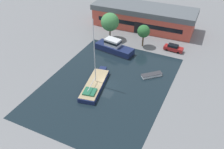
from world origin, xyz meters
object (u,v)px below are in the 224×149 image
at_px(warehouse_building, 144,17).
at_px(quay_tree_near_building, 144,31).
at_px(small_dinghy, 152,75).
at_px(motor_cruiser, 114,47).
at_px(parked_car, 173,48).
at_px(quay_tree_by_water, 110,22).
at_px(sailboat_moored, 95,84).

bearing_deg(warehouse_building, quay_tree_near_building, -73.02).
bearing_deg(small_dinghy, quay_tree_near_building, 165.00).
bearing_deg(quay_tree_near_building, small_dinghy, -61.51).
bearing_deg(motor_cruiser, parked_car, -54.77).
bearing_deg(quay_tree_by_water, small_dinghy, -36.89).
xyz_separation_m(warehouse_building, quay_tree_near_building, (3.96, -11.15, 0.98)).
relative_size(quay_tree_near_building, small_dinghy, 1.35).
bearing_deg(quay_tree_near_building, sailboat_moored, -98.09).
relative_size(quay_tree_near_building, motor_cruiser, 0.56).
xyz_separation_m(quay_tree_by_water, parked_car, (17.44, 0.88, -4.03)).
bearing_deg(small_dinghy, warehouse_building, 160.85).
bearing_deg(warehouse_building, quay_tree_by_water, -119.42).
distance_m(quay_tree_near_building, sailboat_moored, 21.11).
relative_size(warehouse_building, sailboat_moored, 2.08).
height_order(quay_tree_near_building, small_dinghy, quay_tree_near_building).
distance_m(quay_tree_by_water, parked_car, 17.93).
bearing_deg(motor_cruiser, sailboat_moored, -161.75).
height_order(warehouse_building, sailboat_moored, sailboat_moored).
height_order(motor_cruiser, small_dinghy, motor_cruiser).
relative_size(motor_cruiser, small_dinghy, 2.40).
distance_m(warehouse_building, quay_tree_by_water, 12.51).
distance_m(warehouse_building, quay_tree_near_building, 11.87).
distance_m(motor_cruiser, small_dinghy, 13.50).
distance_m(warehouse_building, motor_cruiser, 17.20).
distance_m(warehouse_building, small_dinghy, 25.52).
xyz_separation_m(warehouse_building, motor_cruiser, (-1.57, -17.01, -1.99)).
relative_size(warehouse_building, quay_tree_near_building, 5.19).
relative_size(quay_tree_by_water, small_dinghy, 1.69).
height_order(quay_tree_near_building, sailboat_moored, sailboat_moored).
height_order(parked_car, sailboat_moored, sailboat_moored).
xyz_separation_m(quay_tree_by_water, small_dinghy, (16.04, -12.04, -4.57)).
relative_size(warehouse_building, quay_tree_by_water, 4.14).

